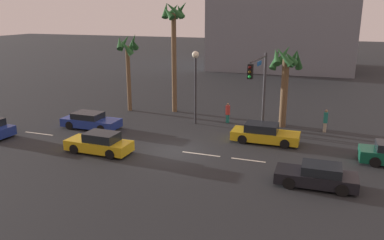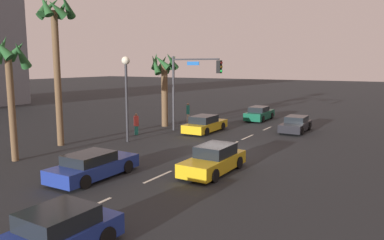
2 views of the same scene
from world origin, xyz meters
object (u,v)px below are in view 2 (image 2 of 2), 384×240
object	(u,v)px
palm_tree_1	(8,66)
traffic_signal	(189,81)
car_5	(259,114)
palm_tree_2	(164,73)
streetlamp	(126,82)
car_3	(93,166)
car_1	(205,124)
pedestrian_0	(188,112)
pedestrian_1	(136,124)
palm_tree_0	(56,35)
car_2	(296,125)
car_0	(53,236)
car_4	(214,160)

from	to	relation	value
palm_tree_1	traffic_signal	bearing A→B (deg)	-17.22
car_5	palm_tree_2	xyz separation A→B (m)	(-7.63, 5.91, 3.99)
car_5	streetlamp	distance (m)	15.50
car_3	traffic_signal	xyz separation A→B (m)	(12.80, 2.28, 3.48)
car_1	traffic_signal	distance (m)	3.68
car_3	pedestrian_0	bearing A→B (deg)	16.51
car_3	palm_tree_1	world-z (taller)	palm_tree_1
pedestrian_1	palm_tree_0	xyz separation A→B (m)	(-5.53, 1.98, 6.40)
car_3	pedestrian_1	size ratio (longest dim) A/B	2.78
car_2	palm_tree_1	world-z (taller)	palm_tree_1
traffic_signal	palm_tree_0	size ratio (longest dim) A/B	0.61
car_0	car_2	world-z (taller)	car_0
car_3	car_2	bearing A→B (deg)	-16.19
car_1	car_5	bearing A→B (deg)	-10.46
car_4	pedestrian_1	xyz separation A→B (m)	(6.02, 9.75, 0.23)
car_2	pedestrian_1	bearing A→B (deg)	126.41
car_3	palm_tree_0	world-z (taller)	palm_tree_0
car_1	traffic_signal	xyz separation A→B (m)	(-0.68, 1.07, 3.45)
car_4	car_5	size ratio (longest dim) A/B	0.96
palm_tree_1	palm_tree_0	bearing A→B (deg)	13.37
car_3	car_5	size ratio (longest dim) A/B	1.01
car_3	palm_tree_1	distance (m)	7.79
streetlamp	car_1	bearing A→B (deg)	-24.80
car_5	palm_tree_1	size ratio (longest dim) A/B	0.65
traffic_signal	pedestrian_0	xyz separation A→B (m)	(4.63, 2.88, -3.13)
car_2	streetlamp	bearing A→B (deg)	137.69
car_1	car_4	distance (m)	11.31
car_2	traffic_signal	distance (m)	9.28
car_0	car_2	xyz separation A→B (m)	(23.26, -0.60, -0.04)
palm_tree_0	palm_tree_1	xyz separation A→B (m)	(-4.13, -0.98, -1.98)
pedestrian_0	traffic_signal	bearing A→B (deg)	-148.09
car_3	pedestrian_0	size ratio (longest dim) A/B	2.59
palm_tree_2	car_0	bearing A→B (deg)	-153.49
car_3	palm_tree_1	bearing A→B (deg)	88.97
palm_tree_0	pedestrian_0	bearing A→B (deg)	-8.74
car_0	car_2	distance (m)	23.27
car_1	pedestrian_1	bearing A→B (deg)	132.89
palm_tree_0	palm_tree_1	world-z (taller)	palm_tree_0
streetlamp	pedestrian_0	distance (m)	10.65
traffic_signal	palm_tree_0	world-z (taller)	palm_tree_0
car_0	car_4	world-z (taller)	car_4
car_0	car_3	bearing A→B (deg)	36.70
car_2	traffic_signal	size ratio (longest dim) A/B	0.70
streetlamp	palm_tree_0	bearing A→B (deg)	134.62
car_4	pedestrian_1	size ratio (longest dim) A/B	2.64
car_5	pedestrian_0	xyz separation A→B (m)	(-4.35, 5.48, 0.31)
car_4	palm_tree_0	distance (m)	13.48
traffic_signal	palm_tree_1	xyz separation A→B (m)	(-12.69, 3.93, 1.20)
car_3	streetlamp	distance (m)	9.12
palm_tree_1	pedestrian_0	bearing A→B (deg)	-3.46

